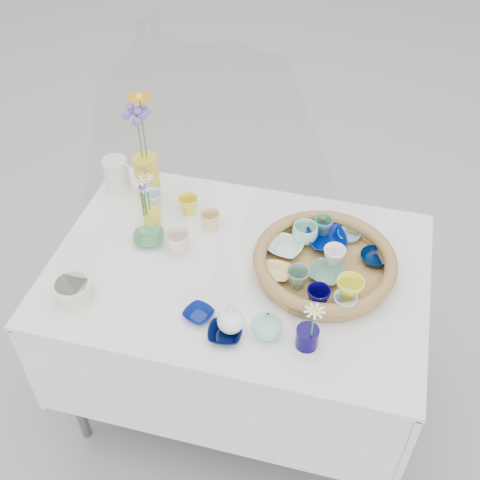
% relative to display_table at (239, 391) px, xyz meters
% --- Properties ---
extents(ground, '(80.00, 80.00, 0.00)m').
position_rel_display_table_xyz_m(ground, '(0.00, 0.00, 0.00)').
color(ground, '#A1A099').
extents(display_table, '(1.26, 0.86, 0.77)m').
position_rel_display_table_xyz_m(display_table, '(0.00, 0.00, 0.00)').
color(display_table, white).
rests_on(display_table, ground).
extents(wicker_tray, '(0.47, 0.47, 0.08)m').
position_rel_display_table_xyz_m(wicker_tray, '(0.28, 0.05, 0.80)').
color(wicker_tray, olive).
rests_on(wicker_tray, display_table).
extents(tray_ceramic_0, '(0.18, 0.18, 0.03)m').
position_rel_display_table_xyz_m(tray_ceramic_0, '(0.27, 0.17, 0.80)').
color(tray_ceramic_0, '#001271').
rests_on(tray_ceramic_0, wicker_tray).
extents(tray_ceramic_1, '(0.10, 0.10, 0.03)m').
position_rel_display_table_xyz_m(tray_ceramic_1, '(0.44, 0.12, 0.80)').
color(tray_ceramic_1, '#001135').
rests_on(tray_ceramic_1, wicker_tray).
extents(tray_ceramic_2, '(0.11, 0.11, 0.08)m').
position_rel_display_table_xyz_m(tray_ceramic_2, '(0.37, -0.07, 0.82)').
color(tray_ceramic_2, '#FFEF36').
rests_on(tray_ceramic_2, wicker_tray).
extents(tray_ceramic_3, '(0.14, 0.14, 0.03)m').
position_rel_display_table_xyz_m(tray_ceramic_3, '(0.29, 0.01, 0.80)').
color(tray_ceramic_3, '#52896E').
rests_on(tray_ceramic_3, wicker_tray).
extents(tray_ceramic_4, '(0.09, 0.09, 0.07)m').
position_rel_display_table_xyz_m(tray_ceramic_4, '(0.21, -0.05, 0.82)').
color(tray_ceramic_4, slate).
rests_on(tray_ceramic_4, wicker_tray).
extents(tray_ceramic_5, '(0.14, 0.14, 0.03)m').
position_rel_display_table_xyz_m(tray_ceramic_5, '(0.14, 0.10, 0.80)').
color(tray_ceramic_5, silver).
rests_on(tray_ceramic_5, wicker_tray).
extents(tray_ceramic_6, '(0.11, 0.11, 0.07)m').
position_rel_display_table_xyz_m(tray_ceramic_6, '(0.19, 0.16, 0.82)').
color(tray_ceramic_6, '#A9F0C6').
rests_on(tray_ceramic_6, wicker_tray).
extents(tray_ceramic_7, '(0.10, 0.10, 0.07)m').
position_rel_display_table_xyz_m(tray_ceramic_7, '(0.31, 0.07, 0.82)').
color(tray_ceramic_7, white).
rests_on(tray_ceramic_7, wicker_tray).
extents(tray_ceramic_8, '(0.10, 0.10, 0.03)m').
position_rel_display_table_xyz_m(tray_ceramic_8, '(0.34, 0.21, 0.80)').
color(tray_ceramic_8, '#72AED3').
rests_on(tray_ceramic_8, wicker_tray).
extents(tray_ceramic_9, '(0.10, 0.10, 0.07)m').
position_rel_display_table_xyz_m(tray_ceramic_9, '(0.28, -0.11, 0.82)').
color(tray_ceramic_9, '#060043').
rests_on(tray_ceramic_9, wicker_tray).
extents(tray_ceramic_10, '(0.10, 0.10, 0.02)m').
position_rel_display_table_xyz_m(tray_ceramic_10, '(0.13, -0.02, 0.79)').
color(tray_ceramic_10, '#F4CD79').
rests_on(tray_ceramic_10, wicker_tray).
extents(tray_ceramic_11, '(0.10, 0.10, 0.07)m').
position_rel_display_table_xyz_m(tray_ceramic_11, '(0.37, -0.12, 0.82)').
color(tray_ceramic_11, '#8FCAC2').
rests_on(tray_ceramic_11, wicker_tray).
extents(tray_ceramic_12, '(0.08, 0.08, 0.06)m').
position_rel_display_table_xyz_m(tray_ceramic_12, '(0.25, 0.22, 0.81)').
color(tray_ceramic_12, '#3D8363').
rests_on(tray_ceramic_12, wicker_tray).
extents(loose_ceramic_0, '(0.08, 0.08, 0.07)m').
position_rel_display_table_xyz_m(loose_ceramic_0, '(-0.25, 0.23, 0.80)').
color(loose_ceramic_0, yellow).
rests_on(loose_ceramic_0, display_table).
extents(loose_ceramic_1, '(0.09, 0.09, 0.07)m').
position_rel_display_table_xyz_m(loose_ceramic_1, '(-0.15, 0.17, 0.80)').
color(loose_ceramic_1, '#E3BF81').
rests_on(loose_ceramic_1, display_table).
extents(loose_ceramic_2, '(0.14, 0.14, 0.03)m').
position_rel_display_table_xyz_m(loose_ceramic_2, '(-0.33, 0.04, 0.78)').
color(loose_ceramic_2, '#478754').
rests_on(loose_ceramic_2, display_table).
extents(loose_ceramic_3, '(0.11, 0.11, 0.08)m').
position_rel_display_table_xyz_m(loose_ceramic_3, '(-0.22, 0.02, 0.81)').
color(loose_ceramic_3, beige).
rests_on(loose_ceramic_3, display_table).
extents(loose_ceramic_4, '(0.12, 0.12, 0.02)m').
position_rel_display_table_xyz_m(loose_ceramic_4, '(-0.07, -0.24, 0.78)').
color(loose_ceramic_4, '#05145D').
rests_on(loose_ceramic_4, display_table).
extents(loose_ceramic_5, '(0.09, 0.09, 0.07)m').
position_rel_display_table_xyz_m(loose_ceramic_5, '(-0.38, 0.22, 0.80)').
color(loose_ceramic_5, silver).
rests_on(loose_ceramic_5, display_table).
extents(loose_ceramic_6, '(0.12, 0.12, 0.03)m').
position_rel_display_table_xyz_m(loose_ceramic_6, '(0.03, -0.29, 0.78)').
color(loose_ceramic_6, black).
rests_on(loose_ceramic_6, display_table).
extents(fluted_bowl, '(0.16, 0.16, 0.07)m').
position_rel_display_table_xyz_m(fluted_bowl, '(-0.47, -0.26, 0.80)').
color(fluted_bowl, beige).
rests_on(fluted_bowl, display_table).
extents(bud_vase_paleblue, '(0.10, 0.10, 0.13)m').
position_rel_display_table_xyz_m(bud_vase_paleblue, '(0.04, -0.26, 0.83)').
color(bud_vase_paleblue, white).
rests_on(bud_vase_paleblue, display_table).
extents(bud_vase_seafoam, '(0.12, 0.12, 0.10)m').
position_rel_display_table_xyz_m(bud_vase_seafoam, '(0.15, -0.25, 0.81)').
color(bud_vase_seafoam, '#85D3C4').
rests_on(bud_vase_seafoam, display_table).
extents(bud_vase_cobalt, '(0.09, 0.09, 0.07)m').
position_rel_display_table_xyz_m(bud_vase_cobalt, '(0.28, -0.26, 0.80)').
color(bud_vase_cobalt, '#08003E').
rests_on(bud_vase_cobalt, display_table).
extents(single_daisy, '(0.09, 0.09, 0.13)m').
position_rel_display_table_xyz_m(single_daisy, '(0.29, -0.28, 0.89)').
color(single_daisy, white).
rests_on(single_daisy, bud_vase_cobalt).
extents(tall_vase_yellow, '(0.10, 0.10, 0.17)m').
position_rel_display_table_xyz_m(tall_vase_yellow, '(-0.43, 0.28, 0.85)').
color(tall_vase_yellow, gold).
rests_on(tall_vase_yellow, display_table).
extents(gerbera, '(0.12, 0.12, 0.26)m').
position_rel_display_table_xyz_m(gerbera, '(-0.42, 0.29, 1.06)').
color(gerbera, orange).
rests_on(gerbera, tall_vase_yellow).
extents(hydrangea, '(0.07, 0.07, 0.25)m').
position_rel_display_table_xyz_m(hydrangea, '(-0.44, 0.29, 1.03)').
color(hydrangea, '#6E64C1').
rests_on(hydrangea, tall_vase_yellow).
extents(white_pitcher, '(0.14, 0.11, 0.13)m').
position_rel_display_table_xyz_m(white_pitcher, '(-0.56, 0.30, 0.83)').
color(white_pitcher, silver).
rests_on(white_pitcher, display_table).
extents(daisy_cup, '(0.08, 0.08, 0.07)m').
position_rel_display_table_xyz_m(daisy_cup, '(-0.35, 0.12, 0.80)').
color(daisy_cup, yellow).
rests_on(daisy_cup, display_table).
extents(daisy_posy, '(0.10, 0.10, 0.16)m').
position_rel_display_table_xyz_m(daisy_posy, '(-0.36, 0.11, 0.92)').
color(daisy_posy, silver).
rests_on(daisy_posy, daisy_cup).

